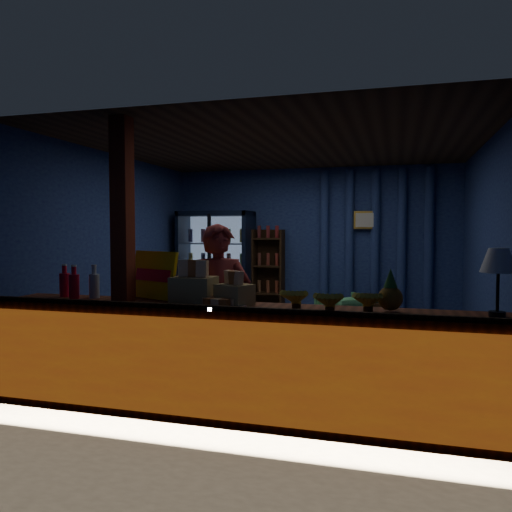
{
  "coord_description": "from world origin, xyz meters",
  "views": [
    {
      "loc": [
        1.32,
        -5.89,
        1.59
      ],
      "look_at": [
        -0.28,
        -0.2,
        1.28
      ],
      "focal_mm": 35.0,
      "sensor_mm": 36.0,
      "label": 1
    }
  ],
  "objects": [
    {
      "name": "support_post",
      "position": [
        -1.05,
        -1.9,
        1.3
      ],
      "size": [
        0.16,
        0.16,
        2.6
      ],
      "primitive_type": "cube",
      "color": "maroon",
      "rests_on": "ground"
    },
    {
      "name": "yellow_sign",
      "position": [
        -0.86,
        -1.68,
        1.17
      ],
      "size": [
        0.56,
        0.31,
        0.45
      ],
      "color": "yellow",
      "rests_on": "counter"
    },
    {
      "name": "beverage_cooler",
      "position": [
        -1.55,
        1.92,
        0.93
      ],
      "size": [
        1.2,
        0.62,
        1.9
      ],
      "color": "black",
      "rests_on": "ground"
    },
    {
      "name": "room_walls",
      "position": [
        0.0,
        0.0,
        1.57
      ],
      "size": [
        4.6,
        4.6,
        4.6
      ],
      "color": "navy",
      "rests_on": "ground"
    },
    {
      "name": "soda_bottles",
      "position": [
        -1.59,
        -1.82,
        1.08
      ],
      "size": [
        0.42,
        0.18,
        0.32
      ],
      "color": "red",
      "rests_on": "counter"
    },
    {
      "name": "counter",
      "position": [
        0.0,
        -1.91,
        0.48
      ],
      "size": [
        4.4,
        0.57,
        0.99
      ],
      "color": "brown",
      "rests_on": "ground"
    },
    {
      "name": "side_table",
      "position": [
        0.93,
        1.43,
        0.29
      ],
      "size": [
        0.67,
        0.52,
        0.68
      ],
      "color": "#311F0F",
      "rests_on": "ground"
    },
    {
      "name": "snack_box_centre",
      "position": [
        -0.01,
        -1.87,
        1.06
      ],
      "size": [
        0.35,
        0.32,
        0.3
      ],
      "color": "tan",
      "rests_on": "counter"
    },
    {
      "name": "table_lamp",
      "position": [
        2.05,
        -1.87,
        1.35
      ],
      "size": [
        0.26,
        0.26,
        0.51
      ],
      "color": "black",
      "rests_on": "counter"
    },
    {
      "name": "pastry_tray",
      "position": [
        -0.1,
        -1.96,
        0.98
      ],
      "size": [
        0.48,
        0.48,
        0.08
      ],
      "color": "silver",
      "rests_on": "counter"
    },
    {
      "name": "ground",
      "position": [
        0.0,
        0.0,
        0.0
      ],
      "size": [
        4.6,
        4.6,
        0.0
      ],
      "primitive_type": "plane",
      "color": "#515154",
      "rests_on": "ground"
    },
    {
      "name": "pineapple",
      "position": [
        1.28,
        -1.86,
        1.09
      ],
      "size": [
        0.19,
        0.19,
        0.33
      ],
      "color": "#925A1A",
      "rests_on": "counter"
    },
    {
      "name": "snack_box_left",
      "position": [
        -0.38,
        -1.85,
        1.09
      ],
      "size": [
        0.36,
        0.3,
        0.38
      ],
      "color": "tan",
      "rests_on": "counter"
    },
    {
      "name": "green_chair",
      "position": [
        0.65,
        1.39,
        0.33
      ],
      "size": [
        1.01,
        1.01,
        0.66
      ],
      "primitive_type": "imported",
      "rotation": [
        0.0,
        0.0,
        3.85
      ],
      "color": "#5DBA6F",
      "rests_on": "ground"
    },
    {
      "name": "shopkeeper",
      "position": [
        -0.3,
        -1.43,
        0.83
      ],
      "size": [
        0.71,
        0.59,
        1.65
      ],
      "primitive_type": "imported",
      "rotation": [
        0.0,
        0.0,
        0.38
      ],
      "color": "maroon",
      "rests_on": "ground"
    },
    {
      "name": "banana_bunches",
      "position": [
        0.82,
        -1.95,
        1.04
      ],
      "size": [
        0.84,
        0.31,
        0.18
      ],
      "color": "gold",
      "rests_on": "counter"
    },
    {
      "name": "framed_picture",
      "position": [
        0.85,
        2.1,
        1.75
      ],
      "size": [
        0.36,
        0.04,
        0.28
      ],
      "color": "gold",
      "rests_on": "room_walls"
    },
    {
      "name": "bottle_shelf",
      "position": [
        -0.7,
        2.06,
        0.79
      ],
      "size": [
        0.5,
        0.28,
        1.6
      ],
      "color": "#311F0F",
      "rests_on": "ground"
    },
    {
      "name": "curtain_folds",
      "position": [
        1.0,
        2.14,
        1.3
      ],
      "size": [
        1.74,
        0.14,
        2.5
      ],
      "color": "navy",
      "rests_on": "room_walls"
    }
  ]
}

